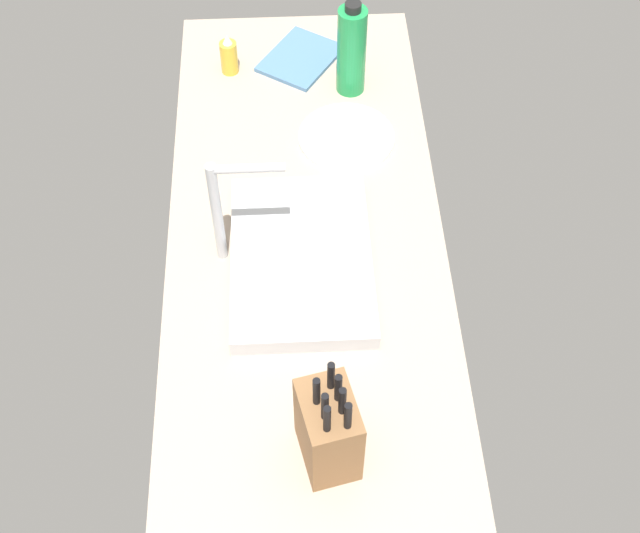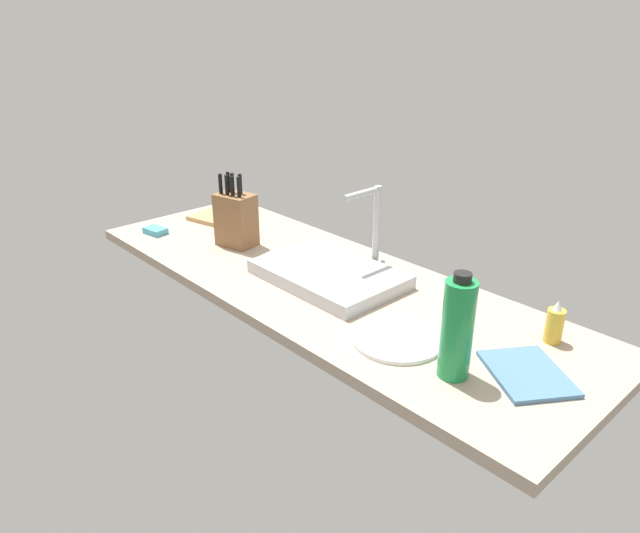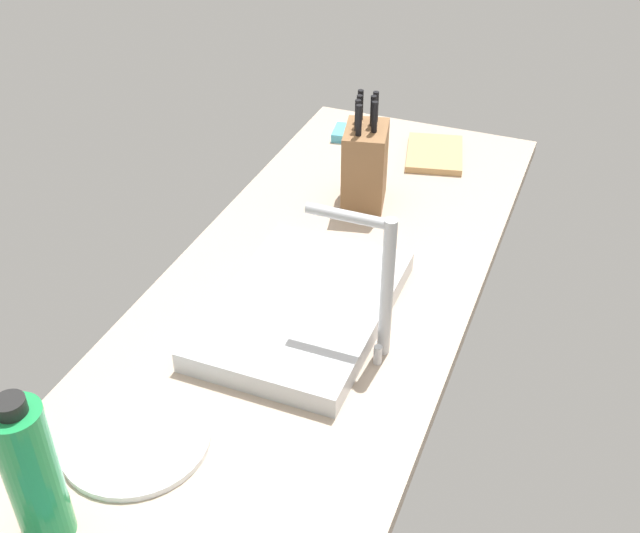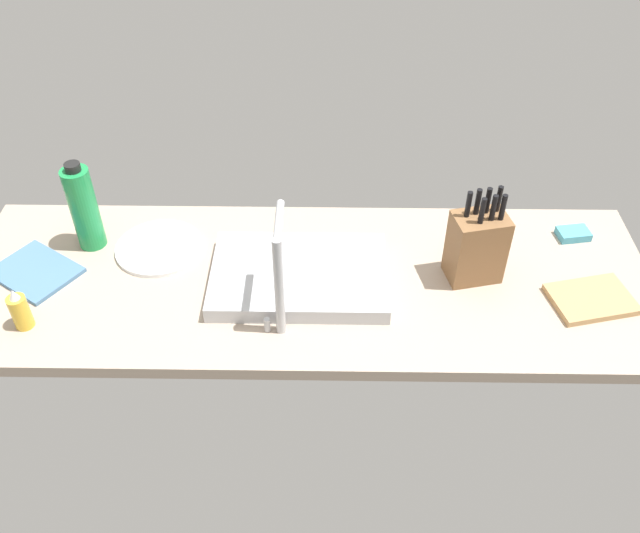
{
  "view_description": "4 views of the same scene",
  "coord_description": "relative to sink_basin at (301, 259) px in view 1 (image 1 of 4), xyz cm",
  "views": [
    {
      "loc": [
        -119.0,
        3.08,
        161.25
      ],
      "look_at": [
        -4.06,
        -2.61,
        10.56
      ],
      "focal_mm": 48.43,
      "sensor_mm": 36.0,
      "label": 1
    },
    {
      "loc": [
        128.93,
        -119.6,
        84.94
      ],
      "look_at": [
        0.71,
        -1.56,
        8.92
      ],
      "focal_mm": 32.77,
      "sensor_mm": 36.0,
      "label": 2
    },
    {
      "loc": [
        113.74,
        49.62,
        103.13
      ],
      "look_at": [
        -4.74,
        2.33,
        11.79
      ],
      "focal_mm": 43.71,
      "sensor_mm": 36.0,
      "label": 3
    },
    {
      "loc": [
        -5.7,
        138.76,
        130.59
      ],
      "look_at": [
        -3.66,
        1.58,
        9.32
      ],
      "focal_mm": 38.6,
      "sensor_mm": 36.0,
      "label": 4
    }
  ],
  "objects": [
    {
      "name": "faucet",
      "position": [
        4.04,
        16.16,
        15.52
      ],
      "size": [
        5.5,
        16.68,
        29.53
      ],
      "color": "#B7BABF",
      "rests_on": "countertop_slab"
    },
    {
      "name": "countertop_slab",
      "position": [
        -1.95,
        -1.39,
        -3.97
      ],
      "size": [
        189.54,
        65.33,
        3.5
      ],
      "primitive_type": "cube",
      "color": "tan",
      "rests_on": "ground"
    },
    {
      "name": "knife_block",
      "position": [
        -47.2,
        -3.54,
        8.19
      ],
      "size": [
        15.88,
        12.81,
        27.33
      ],
      "rotation": [
        0.0,
        0.0,
        0.22
      ],
      "color": "brown",
      "rests_on": "countertop_slab"
    },
    {
      "name": "dish_towel",
      "position": [
        72.93,
        -2.46,
        -1.62
      ],
      "size": [
        27.69,
        26.35,
        1.2
      ],
      "primitive_type": "cube",
      "rotation": [
        0.0,
        0.0,
        -0.59
      ],
      "color": "teal",
      "rests_on": "countertop_slab"
    },
    {
      "name": "water_bottle",
      "position": [
        60.37,
        -15.56,
        10.68
      ],
      "size": [
        7.73,
        7.73,
        27.3
      ],
      "color": "#1E8E47",
      "rests_on": "countertop_slab"
    },
    {
      "name": "soap_bottle",
      "position": [
        69.15,
        17.29,
        3.01
      ],
      "size": [
        4.74,
        4.74,
        12.27
      ],
      "color": "gold",
      "rests_on": "countertop_slab"
    },
    {
      "name": "dinner_plate",
      "position": [
        40.76,
        -13.19,
        -1.62
      ],
      "size": [
        24.87,
        24.87,
        1.2
      ],
      "primitive_type": "cylinder",
      "color": "white",
      "rests_on": "countertop_slab"
    },
    {
      "name": "sink_basin",
      "position": [
        0.0,
        0.0,
        0.0
      ],
      "size": [
        47.42,
        31.87,
        4.45
      ],
      "primitive_type": "cube",
      "color": "#B7BABF",
      "rests_on": "countertop_slab"
    }
  ]
}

